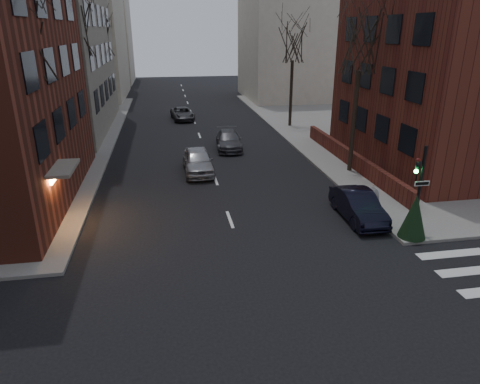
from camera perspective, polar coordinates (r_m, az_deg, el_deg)
name	(u,v)px	position (r m, az deg, el deg)	size (l,w,h in m)	color
building_right_brick	(461,82)	(32.52, 27.35, 12.90)	(12.00, 14.00, 11.00)	#592419
low_wall_right	(351,158)	(29.78, 14.56, 4.41)	(0.35, 16.00, 1.00)	#592419
building_distant_la	(64,27)	(63.17, -22.37, 19.69)	(14.00, 16.00, 18.00)	beige
building_distant_ra	(300,35)	(59.69, 7.97, 20.01)	(14.00, 14.00, 16.00)	beige
building_distant_lb	(100,40)	(79.65, -18.20, 18.70)	(10.00, 12.00, 14.00)	beige
traffic_signal	(417,195)	(20.43, 22.55, -0.41)	(0.76, 0.44, 4.00)	black
tree_left_a	(20,37)	(21.82, -27.27, 17.95)	(4.18, 4.18, 10.26)	#2D231C
tree_left_b	(72,27)	(33.52, -21.51, 19.82)	(4.40, 4.40, 10.80)	#2D231C
tree_left_c	(100,37)	(47.36, -18.17, 19.07)	(3.96, 3.96, 9.72)	#2D231C
tree_right_a	(361,42)	(27.54, 15.89, 18.63)	(3.96, 3.96, 9.72)	#2D231C
tree_right_b	(293,43)	(40.68, 7.10, 19.11)	(3.74, 3.74, 9.18)	#2D231C
streetlamp_near	(80,104)	(29.83, -20.56, 10.87)	(0.36, 0.36, 6.28)	black
streetlamp_far	(112,74)	(49.48, -16.65, 14.84)	(0.36, 0.36, 6.28)	black
parked_sedan	(358,206)	(21.67, 15.48, -1.76)	(1.49, 4.29, 1.41)	black
car_lane_silver	(198,161)	(27.88, -5.64, 4.17)	(1.86, 4.62, 1.57)	#96969B
car_lane_gray	(229,140)	(33.48, -1.50, 6.93)	(1.90, 4.67, 1.36)	#424247
car_lane_far	(182,114)	(45.00, -7.68, 10.31)	(2.06, 4.47, 1.24)	#3B3A3F
sandwich_board	(373,197)	(23.09, 17.27, -0.65)	(0.45, 0.64, 1.02)	silver
evergreen_shrub	(414,216)	(20.16, 22.22, -2.98)	(1.20, 1.20, 2.00)	black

